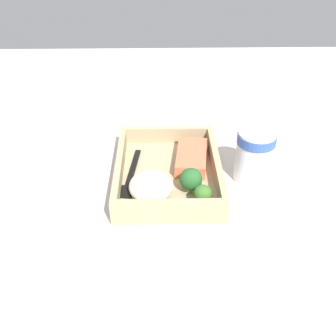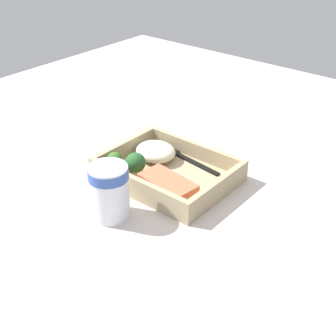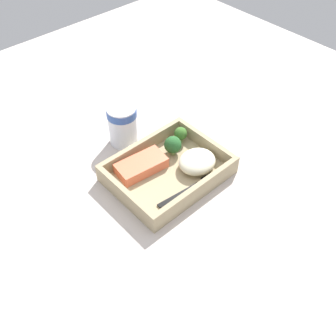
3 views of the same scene
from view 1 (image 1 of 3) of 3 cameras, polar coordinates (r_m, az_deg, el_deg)
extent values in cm
cube|color=beige|center=(78.27, 0.00, -2.22)|extent=(160.00, 160.00, 2.00)
cube|color=tan|center=(77.31, 0.00, -1.27)|extent=(25.88, 19.99, 1.20)
cube|color=tan|center=(76.35, -7.07, 0.07)|extent=(25.88, 1.20, 3.51)
cube|color=tan|center=(76.67, 7.04, 0.24)|extent=(25.88, 1.20, 3.51)
cube|color=tan|center=(86.34, -0.17, 4.85)|extent=(1.20, 17.59, 3.51)
cube|color=tan|center=(66.20, 0.22, -5.97)|extent=(1.20, 17.59, 3.51)
cube|color=#E76B47|center=(79.63, 3.42, 1.54)|extent=(12.20, 7.26, 2.62)
ellipsoid|color=beige|center=(70.95, -2.50, -2.65)|extent=(9.00, 7.98, 3.70)
cylinder|color=#84A666|center=(72.48, 3.32, -2.83)|extent=(1.59, 1.59, 1.52)
sphere|color=#265A29|center=(71.32, 3.37, -1.62)|extent=(4.18, 4.18, 4.18)
cylinder|color=#7D9B52|center=(69.33, 5.00, -4.87)|extent=(1.23, 1.23, 1.73)
sphere|color=#386726|center=(68.22, 5.07, -3.74)|extent=(3.24, 3.24, 3.24)
cube|color=black|center=(78.82, -5.05, 0.11)|extent=(12.44, 2.54, 0.44)
cube|color=black|center=(72.62, -6.09, -3.45)|extent=(3.63, 2.58, 0.44)
cylinder|color=silver|center=(77.03, 12.33, 1.85)|extent=(7.05, 7.05, 10.47)
cylinder|color=#3356A8|center=(75.02, 12.69, 4.34)|extent=(7.26, 7.26, 1.88)
cube|color=white|center=(61.60, -7.89, -14.12)|extent=(12.41, 14.76, 0.24)
camera|label=2|loc=(1.32, 34.15, 32.64)|focal=50.00mm
camera|label=3|loc=(1.15, -32.83, 41.31)|focal=42.00mm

